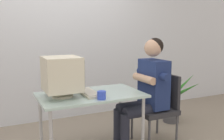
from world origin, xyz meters
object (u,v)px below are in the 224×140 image
office_chair (159,105)px  desk_mug (101,95)px  crt_monitor (62,74)px  potted_plant (171,98)px  keyboard (89,93)px  desk (91,100)px  person_seated (146,88)px

office_chair → desk_mug: (-0.89, -0.23, 0.28)m
crt_monitor → office_chair: size_ratio=0.49×
office_chair → potted_plant: (0.59, 0.48, -0.10)m
office_chair → crt_monitor: bearing=178.1°
crt_monitor → potted_plant: crt_monitor is taller
keyboard → potted_plant: potted_plant is taller
keyboard → office_chair: 0.97m
desk → crt_monitor: (-0.31, 0.01, 0.31)m
potted_plant → desk_mug: (-1.48, -0.71, 0.38)m
person_seated → crt_monitor: bearing=177.8°
potted_plant → desk: bearing=-163.1°
crt_monitor → desk_mug: (0.33, -0.27, -0.20)m
desk → potted_plant: 1.58m
crt_monitor → desk_mug: bearing=-39.2°
crt_monitor → keyboard: bearing=-2.0°
crt_monitor → office_chair: crt_monitor is taller
desk_mug → desk: bearing=94.1°
desk_mug → person_seated: bearing=18.2°
keyboard → potted_plant: bearing=16.5°
desk → person_seated: (0.72, -0.03, 0.07)m
crt_monitor → office_chair: bearing=-1.9°
crt_monitor → keyboard: size_ratio=0.97×
person_seated → potted_plant: person_seated is taller
potted_plant → office_chair: bearing=-140.7°
office_chair → person_seated: 0.31m
keyboard → person_seated: person_seated is taller
office_chair → desk_mug: bearing=-165.5°
desk → keyboard: size_ratio=2.60×
person_seated → desk: bearing=177.9°
office_chair → keyboard: bearing=178.2°
crt_monitor → person_seated: (1.03, -0.04, -0.24)m
crt_monitor → potted_plant: bearing=13.7°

